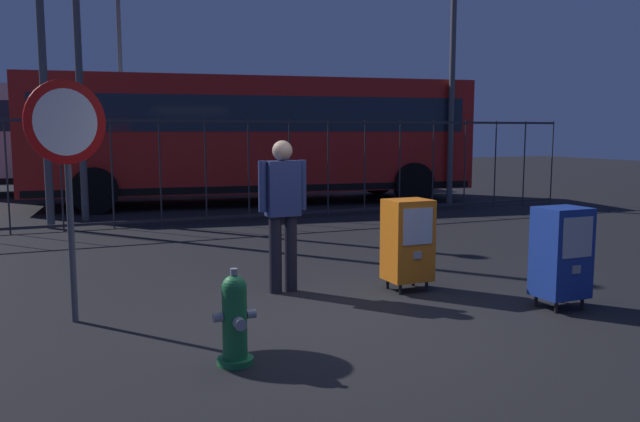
# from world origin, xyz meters

# --- Properties ---
(ground_plane) EXTENTS (60.00, 60.00, 0.00)m
(ground_plane) POSITION_xyz_m (0.00, 0.00, 0.00)
(ground_plane) COLOR black
(fire_hydrant) EXTENTS (0.33, 0.32, 0.75)m
(fire_hydrant) POSITION_xyz_m (-1.19, -0.60, 0.35)
(fire_hydrant) COLOR #1E7238
(fire_hydrant) RESTS_ON ground_plane
(newspaper_box_primary) EXTENTS (0.48, 0.42, 1.02)m
(newspaper_box_primary) POSITION_xyz_m (1.21, 0.86, 0.57)
(newspaper_box_primary) COLOR black
(newspaper_box_primary) RESTS_ON ground_plane
(newspaper_box_secondary) EXTENTS (0.48, 0.42, 1.02)m
(newspaper_box_secondary) POSITION_xyz_m (2.24, -0.38, 0.57)
(newspaper_box_secondary) COLOR black
(newspaper_box_secondary) RESTS_ON ground_plane
(stop_sign) EXTENTS (0.71, 0.31, 2.23)m
(stop_sign) POSITION_xyz_m (-2.26, 1.05, 1.60)
(stop_sign) COLOR #4C4F54
(stop_sign) RESTS_ON ground_plane
(pedestrian) EXTENTS (0.55, 0.22, 1.67)m
(pedestrian) POSITION_xyz_m (-0.08, 1.34, 0.95)
(pedestrian) COLOR black
(pedestrian) RESTS_ON ground_plane
(fence_barrier) EXTENTS (18.03, 0.04, 2.00)m
(fence_barrier) POSITION_xyz_m (0.00, 6.96, 1.02)
(fence_barrier) COLOR #2D2D33
(fence_barrier) RESTS_ON ground_plane
(bus_near) EXTENTS (10.75, 3.95, 3.00)m
(bus_near) POSITION_xyz_m (2.38, 9.96, 1.71)
(bus_near) COLOR red
(bus_near) RESTS_ON ground_plane
(bus_far) EXTENTS (10.58, 3.06, 3.00)m
(bus_far) POSITION_xyz_m (1.12, 14.61, 1.71)
(bus_far) COLOR beige
(bus_far) RESTS_ON ground_plane
(street_light_near_left) EXTENTS (0.32, 0.32, 6.79)m
(street_light_near_left) POSITION_xyz_m (6.71, 7.95, 3.95)
(street_light_near_left) COLOR #4C4F54
(street_light_near_left) RESTS_ON ground_plane
(street_light_near_right) EXTENTS (0.32, 0.32, 6.34)m
(street_light_near_right) POSITION_xyz_m (-1.69, 8.31, 3.72)
(street_light_near_right) COLOR #4C4F54
(street_light_near_right) RESTS_ON ground_plane
(street_light_far_left) EXTENTS (0.32, 0.32, 8.50)m
(street_light_far_left) POSITION_xyz_m (0.03, 16.40, 4.83)
(street_light_far_left) COLOR #4C4F54
(street_light_far_left) RESTS_ON ground_plane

